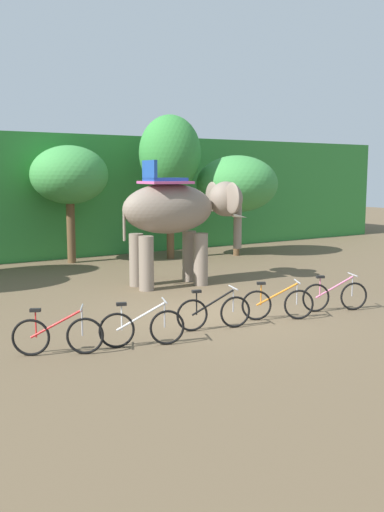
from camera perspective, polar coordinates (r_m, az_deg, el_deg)
name	(u,v)px	position (r m, az deg, el deg)	size (l,w,h in m)	color
ground_plane	(212,314)	(14.18, 2.01, -5.70)	(80.00, 80.00, 0.00)	brown
foliage_hedge	(33,195)	(26.29, -15.44, 5.84)	(36.00, 6.00, 4.97)	#338438
tree_center_left	(69,176)	(22.45, -12.00, 7.76)	(2.92, 2.92, 4.45)	brown
tree_far_right	(170,154)	(23.08, -2.18, 9.99)	(2.44, 2.44, 5.68)	brown
tree_far_left	(237,184)	(24.02, 4.46, 7.08)	(3.35, 3.35, 4.14)	brown
elephant	(178,213)	(17.58, -1.34, 4.25)	(4.21, 2.09, 3.78)	gray
bike_red	(58,335)	(11.22, -13.09, -7.60)	(1.55, 0.85, 0.92)	black
bike_white	(142,327)	(11.51, -4.96, -7.02)	(1.62, 0.72, 0.92)	black
bike_black	(214,312)	(12.69, 2.16, -5.56)	(1.66, 0.62, 0.92)	black
bike_orange	(278,304)	(13.65, 8.43, -4.67)	(1.53, 0.88, 0.92)	black
bike_pink	(335,296)	(14.79, 13.89, -3.83)	(1.60, 0.77, 0.92)	black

